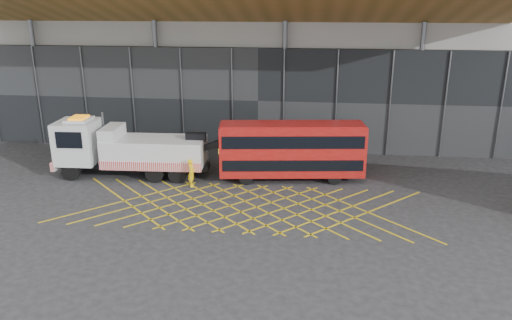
# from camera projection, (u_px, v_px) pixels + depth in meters

# --- Properties ---
(ground_plane) EXTENTS (120.00, 120.00, 0.00)m
(ground_plane) POSITION_uv_depth(u_px,v_px,m) (203.00, 205.00, 29.47)
(ground_plane) COLOR #242426
(road_markings) EXTENTS (21.56, 7.16, 0.01)m
(road_markings) POSITION_uv_depth(u_px,v_px,m) (243.00, 206.00, 29.20)
(road_markings) COLOR gold
(road_markings) RESTS_ON ground_plane
(construction_building) EXTENTS (55.00, 23.97, 18.00)m
(construction_building) POSITION_uv_depth(u_px,v_px,m) (266.00, 29.00, 43.82)
(construction_building) COLOR gray
(construction_building) RESTS_ON ground_plane
(recovery_truck) EXTENTS (11.93, 3.24, 4.15)m
(recovery_truck) POSITION_uv_depth(u_px,v_px,m) (126.00, 149.00, 33.70)
(recovery_truck) COLOR black
(recovery_truck) RESTS_ON ground_plane
(bus_towed) EXTENTS (9.71, 3.37, 3.87)m
(bus_towed) POSITION_uv_depth(u_px,v_px,m) (292.00, 149.00, 32.86)
(bus_towed) COLOR #9E0F0C
(bus_towed) RESTS_ON ground_plane
(worker) EXTENTS (0.54, 0.73, 1.83)m
(worker) POSITION_uv_depth(u_px,v_px,m) (191.00, 173.00, 32.04)
(worker) COLOR yellow
(worker) RESTS_ON ground_plane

